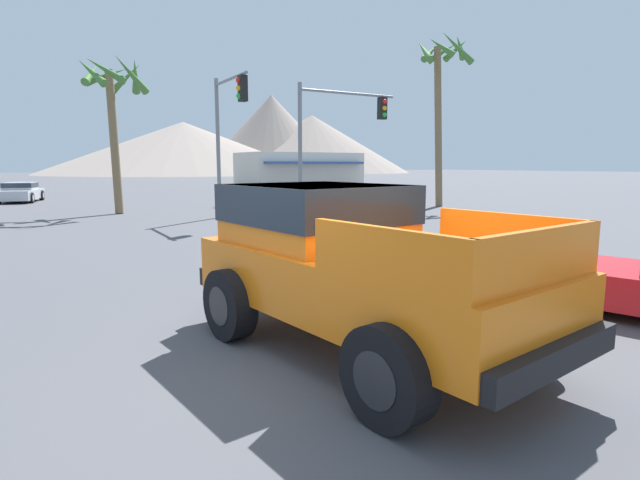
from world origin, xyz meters
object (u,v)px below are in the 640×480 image
parked_car_silver (20,192)px  traffic_light_crosswalk (340,125)px  palm_tree_tall (114,97)px  orange_pickup_truck (347,257)px  palm_tree_short (442,82)px  parked_car_dark (258,194)px  traffic_light_main (228,120)px

parked_car_silver → traffic_light_crosswalk: size_ratio=0.82×
traffic_light_crosswalk → palm_tree_tall: (-7.46, 6.66, 1.37)m
orange_pickup_truck → palm_tree_short: bearing=35.8°
parked_car_dark → traffic_light_crosswalk: size_ratio=0.89×
parked_car_silver → traffic_light_main: traffic_light_main is taller
parked_car_dark → palm_tree_tall: palm_tree_tall is taller
parked_car_dark → palm_tree_tall: bearing=-105.7°
parked_car_dark → orange_pickup_truck: bearing=-46.4°
orange_pickup_truck → palm_tree_tall: 19.44m
parked_car_dark → traffic_light_main: bearing=-57.5°
traffic_light_main → palm_tree_short: palm_tree_short is taller
parked_car_dark → parked_car_silver: size_ratio=1.08×
parked_car_silver → palm_tree_short: (19.10, -14.81, 5.79)m
orange_pickup_truck → traffic_light_crosswalk: 14.84m
parked_car_dark → palm_tree_short: (7.91, -5.56, 5.78)m
traffic_light_crosswalk → palm_tree_short: size_ratio=0.61×
parked_car_dark → traffic_light_main: 8.29m
orange_pickup_truck → parked_car_dark: 21.71m
orange_pickup_truck → traffic_light_main: traffic_light_main is taller
traffic_light_crosswalk → orange_pickup_truck: bearing=-122.2°
traffic_light_main → traffic_light_crosswalk: traffic_light_main is taller
orange_pickup_truck → traffic_light_main: bearing=67.5°
palm_tree_tall → palm_tree_short: 15.82m
parked_car_silver → palm_tree_tall: bearing=123.8°
orange_pickup_truck → parked_car_silver: 29.80m
orange_pickup_truck → traffic_light_main: (3.62, 13.84, 2.80)m
parked_car_silver → traffic_light_main: size_ratio=0.77×
parked_car_dark → traffic_light_crosswalk: traffic_light_crosswalk is taller
traffic_light_main → palm_tree_short: bearing=94.5°
traffic_light_crosswalk → palm_tree_tall: 10.09m
traffic_light_main → parked_car_silver: bearing=-155.4°
parked_car_dark → parked_car_silver: 14.52m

